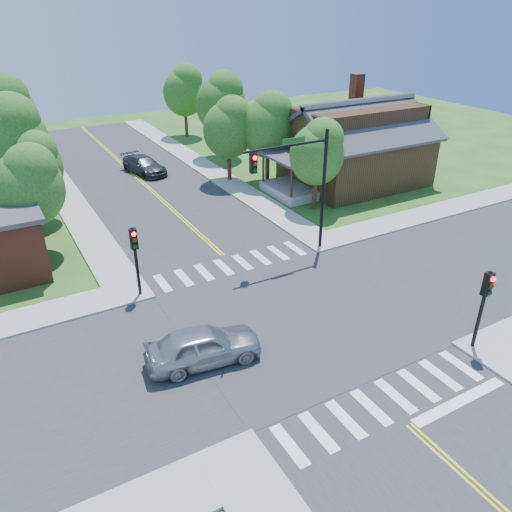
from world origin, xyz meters
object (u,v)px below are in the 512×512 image
signal_pole_se (485,296)px  signal_pole_nw (135,250)px  house_ne (355,142)px  car_dgrey (144,166)px  signal_mast_ne (300,175)px  car_silver (203,346)px

signal_pole_se → signal_pole_nw: (-11.20, 11.20, 0.00)m
signal_pole_nw → house_ne: size_ratio=0.29×
car_dgrey → signal_mast_ne: bearing=-95.0°
signal_pole_se → car_dgrey: (-4.66, 30.33, -1.95)m
signal_pole_nw → car_dgrey: bearing=71.1°
car_dgrey → signal_pole_se: bearing=-95.1°
signal_mast_ne → house_ne: 14.23m
signal_pole_se → house_ne: house_ne is taller
signal_pole_se → signal_mast_ne: bearing=98.6°
house_ne → car_silver: house_ne is taller
signal_mast_ne → house_ne: (11.19, 8.65, -1.52)m
signal_mast_ne → house_ne: signal_mast_ne is taller
house_ne → car_dgrey: size_ratio=2.47×
signal_pole_nw → car_dgrey: size_ratio=0.72×
signal_pole_nw → house_ne: (20.71, 8.66, 0.67)m
house_ne → car_silver: 25.11m
signal_pole_se → car_silver: bearing=155.0°
signal_pole_nw → car_silver: size_ratio=0.76×
car_silver → signal_mast_ne: bearing=-46.4°
house_ne → signal_mast_ne: bearing=-142.3°
car_silver → house_ne: bearing=-45.3°
signal_mast_ne → signal_pole_nw: bearing=-179.9°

